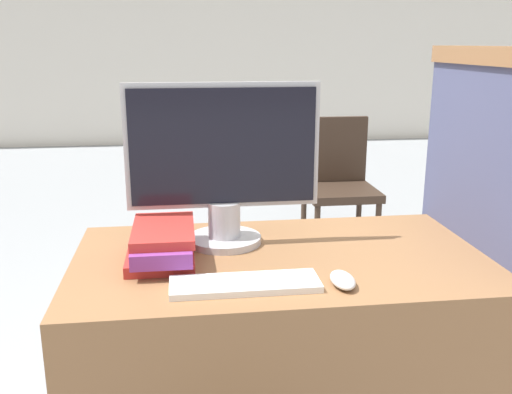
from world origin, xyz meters
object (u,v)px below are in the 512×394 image
monitor (223,164)px  keyboard (245,284)px  mouse (343,280)px  far_chair (337,178)px  book_stack (162,244)px

monitor → keyboard: monitor is taller
keyboard → mouse: bearing=-4.8°
mouse → far_chair: size_ratio=0.12×
monitor → mouse: bearing=-52.9°
keyboard → book_stack: (-0.20, 0.19, 0.04)m
far_chair → keyboard: bearing=-85.3°
keyboard → mouse: size_ratio=3.33×
monitor → mouse: size_ratio=5.08×
mouse → monitor: bearing=127.1°
keyboard → book_stack: 0.28m
far_chair → mouse: bearing=-79.8°
book_stack → far_chair: size_ratio=0.33×
monitor → keyboard: size_ratio=1.52×
book_stack → far_chair: 2.30m
keyboard → far_chair: (0.84, 2.22, -0.29)m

